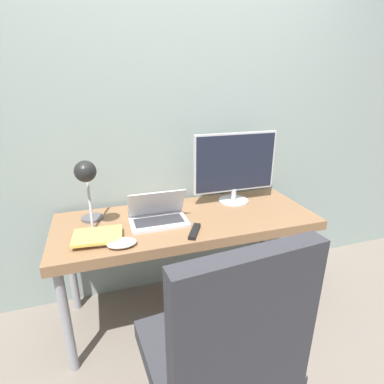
{
  "coord_description": "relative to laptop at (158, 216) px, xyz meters",
  "views": [
    {
      "loc": [
        -0.5,
        -1.33,
        1.54
      ],
      "look_at": [
        0.02,
        0.29,
        0.9
      ],
      "focal_mm": 28.0,
      "sensor_mm": 36.0,
      "label": 1
    }
  ],
  "objects": [
    {
      "name": "ground_plane",
      "position": [
        0.19,
        -0.3,
        -0.77
      ],
      "size": [
        12.0,
        12.0,
        0.0
      ],
      "primitive_type": "plane",
      "color": "#70665B"
    },
    {
      "name": "wall_back",
      "position": [
        0.19,
        0.4,
        0.53
      ],
      "size": [
        8.0,
        0.05,
        2.6
      ],
      "color": "gray",
      "rests_on": "ground_plane"
    },
    {
      "name": "desk",
      "position": [
        0.19,
        0.01,
        -0.11
      ],
      "size": [
        1.62,
        0.63,
        0.72
      ],
      "color": "brown",
      "rests_on": "ground_plane"
    },
    {
      "name": "laptop",
      "position": [
        0.0,
        0.0,
        0.0
      ],
      "size": [
        0.34,
        0.21,
        0.2
      ],
      "color": "silver",
      "rests_on": "desk"
    },
    {
      "name": "monitor",
      "position": [
        0.58,
        0.17,
        0.22
      ],
      "size": [
        0.6,
        0.21,
        0.49
      ],
      "color": "#B7B7BC",
      "rests_on": "desk"
    },
    {
      "name": "desk_lamp",
      "position": [
        -0.38,
        0.04,
        0.26
      ],
      "size": [
        0.13,
        0.28,
        0.41
      ],
      "color": "#4C4C51",
      "rests_on": "desk"
    },
    {
      "name": "office_chair",
      "position": [
        0.05,
        -0.88,
        -0.16
      ],
      "size": [
        0.57,
        0.56,
        1.1
      ],
      "color": "black",
      "rests_on": "ground_plane"
    },
    {
      "name": "book_stack",
      "position": [
        -0.36,
        -0.13,
        -0.02
      ],
      "size": [
        0.27,
        0.21,
        0.04
      ],
      "color": "silver",
      "rests_on": "desk"
    },
    {
      "name": "tv_remote",
      "position": [
        0.17,
        -0.2,
        -0.03
      ],
      "size": [
        0.12,
        0.17,
        0.02
      ],
      "color": "black",
      "rests_on": "desk"
    },
    {
      "name": "game_controller",
      "position": [
        -0.24,
        -0.22,
        -0.02
      ],
      "size": [
        0.15,
        0.1,
        0.04
      ],
      "color": "white",
      "rests_on": "desk"
    }
  ]
}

